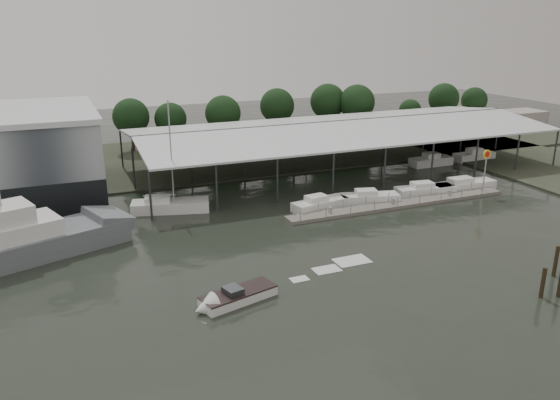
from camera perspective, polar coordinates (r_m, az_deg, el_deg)
name	(u,v)px	position (r m, az deg, el deg)	size (l,w,h in m)	color
ground	(323,261)	(48.58, 4.48, -6.33)	(200.00, 200.00, 0.00)	#232921
land_strip_far	(200,157)	(86.11, -8.35, 4.49)	(140.00, 30.00, 0.30)	#373D2E
covered_boat_shed	(341,126)	(78.23, 6.39, 7.72)	(58.24, 24.00, 6.96)	silver
floating_dock	(400,204)	(63.85, 12.43, -0.46)	(28.00, 2.00, 1.40)	slate
shell_fuel_sign	(486,163)	(70.28, 20.72, 3.64)	(1.10, 0.18, 5.55)	#989A9D
distant_commercial_buildings	(486,118)	(117.05, 20.68, 7.97)	(22.00, 8.00, 4.00)	#9D938A
grey_trawler	(23,242)	(53.40, -25.31, -3.95)	(19.75, 11.13, 8.84)	slate
white_sailboat	(169,206)	(61.74, -11.51, -0.59)	(8.83, 4.66, 12.48)	silver
speedboat_underway	(232,298)	(41.54, -5.02, -10.19)	(17.32, 6.16, 2.00)	silver
moored_cruiser_0	(320,204)	(61.42, 4.17, -0.41)	(6.96, 3.35, 1.70)	silver
moored_cruiser_1	(369,198)	(64.22, 9.29, 0.23)	(7.12, 3.82, 1.70)	silver
moored_cruiser_2	(425,190)	(68.66, 14.88, 1.02)	(7.64, 3.13, 1.70)	silver
moored_cruiser_3	(463,185)	(72.01, 18.55, 1.47)	(8.75, 2.38, 1.70)	silver
horizon_tree_line	(315,106)	(98.58, 3.66, 9.75)	(72.79, 10.03, 9.57)	#301E15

